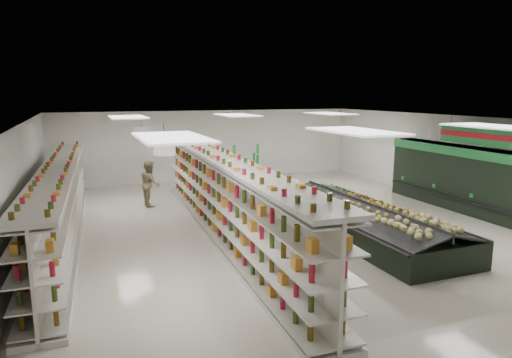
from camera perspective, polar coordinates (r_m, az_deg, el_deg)
name	(u,v)px	position (r m, az deg, el deg)	size (l,w,h in m)	color
floor	(279,223)	(14.21, 2.92, -5.57)	(16.00, 16.00, 0.00)	beige
ceiling	(280,120)	(13.67, 3.05, 7.42)	(14.00, 16.00, 0.02)	white
wall_back	(210,145)	(21.34, -5.81, 4.22)	(14.00, 0.02, 3.20)	white
wall_front	(508,262)	(7.52, 28.98, -9.07)	(14.00, 0.02, 3.20)	white
wall_left	(23,190)	(12.76, -27.09, -1.22)	(0.02, 16.00, 3.20)	white
wall_right	(458,161)	(17.86, 23.98, 2.11)	(0.02, 16.00, 3.20)	white
produce_wall_case	(482,179)	(16.55, 26.38, 0.05)	(0.93, 8.00, 2.20)	black
aisle_sign_near	(164,147)	(10.68, -11.40, 3.91)	(0.52, 0.06, 0.75)	white
aisle_sign_far	(142,133)	(14.62, -14.09, 5.56)	(0.52, 0.06, 0.75)	white
hortifruti_banner	(479,136)	(16.17, 26.10, 4.90)	(0.12, 3.20, 0.95)	#207B38
gondola_left	(62,206)	(13.55, -23.13, -3.14)	(1.34, 11.82, 2.04)	silver
gondola_center	(224,201)	(12.68, -4.05, -2.75)	(1.39, 13.04, 2.26)	silver
produce_island	(364,220)	(13.32, 13.38, -4.95)	(2.46, 6.68, 0.99)	black
soda_endcap	(244,169)	(19.14, -1.45, 1.25)	(1.48, 1.11, 1.74)	#AC1320
shopper_main	(292,208)	(12.75, 4.54, -3.62)	(0.61, 0.40, 1.66)	white
shopper_background	(150,183)	(16.67, -13.14, -0.52)	(0.79, 0.49, 1.63)	tan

